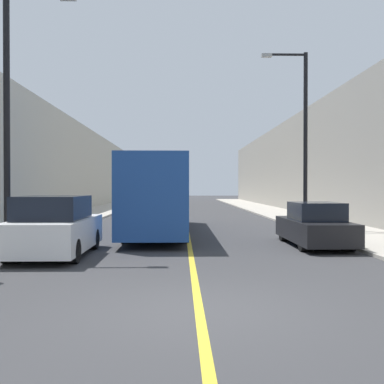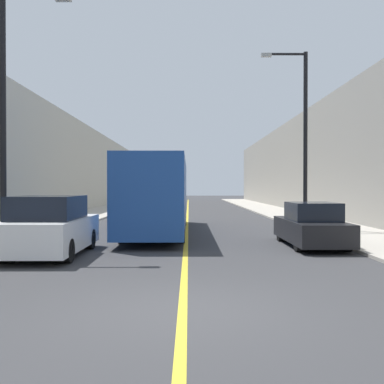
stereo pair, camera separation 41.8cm
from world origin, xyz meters
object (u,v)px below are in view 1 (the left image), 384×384
at_px(bus, 160,194).
at_px(street_lamp_left, 12,106).
at_px(parked_suv_left, 55,228).
at_px(car_right_near, 314,226).
at_px(street_lamp_right, 302,130).

bearing_deg(bus, street_lamp_left, -123.80).
bearing_deg(street_lamp_left, parked_suv_left, -18.55).
xyz_separation_m(bus, parked_suv_left, (-2.85, -6.91, -0.91)).
distance_m(parked_suv_left, street_lamp_left, 4.09).
distance_m(bus, parked_suv_left, 7.53).
bearing_deg(parked_suv_left, street_lamp_left, 161.45).
height_order(bus, street_lamp_left, street_lamp_left).
height_order(car_right_near, street_lamp_left, street_lamp_left).
relative_size(parked_suv_left, car_right_near, 1.00).
bearing_deg(street_lamp_right, parked_suv_left, -140.60).
bearing_deg(bus, street_lamp_right, 8.95).
relative_size(bus, parked_suv_left, 2.69).
relative_size(bus, car_right_near, 2.69).
relative_size(bus, street_lamp_right, 1.45).
distance_m(bus, street_lamp_right, 7.63).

